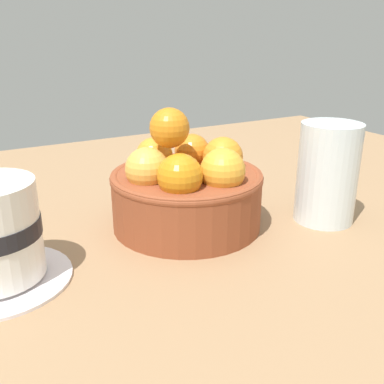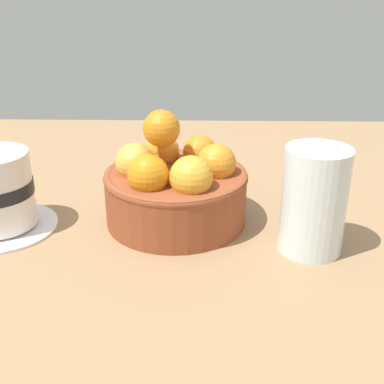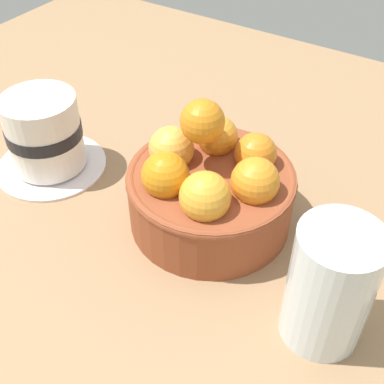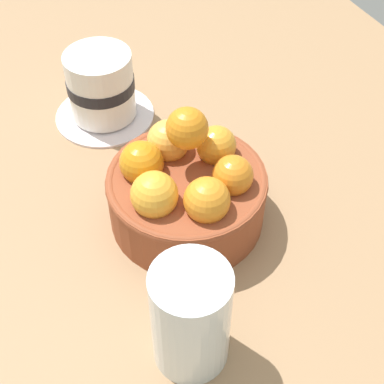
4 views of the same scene
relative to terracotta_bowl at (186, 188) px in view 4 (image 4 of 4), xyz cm
name	(u,v)px [view 4 (image 4 of 4)]	position (x,y,z in cm)	size (l,w,h in cm)	color
ground_plane	(187,226)	(0.05, 0.05, -6.03)	(110.69, 86.69, 3.27)	#997551
terracotta_bowl	(186,188)	(0.00, 0.00, 0.00)	(16.30, 16.30, 12.94)	brown
coffee_cup	(101,89)	(-19.68, -2.37, -0.13)	(12.41, 12.41, 8.98)	white
water_glass	(191,318)	(14.28, -6.11, 1.13)	(6.58, 6.58, 11.05)	silver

